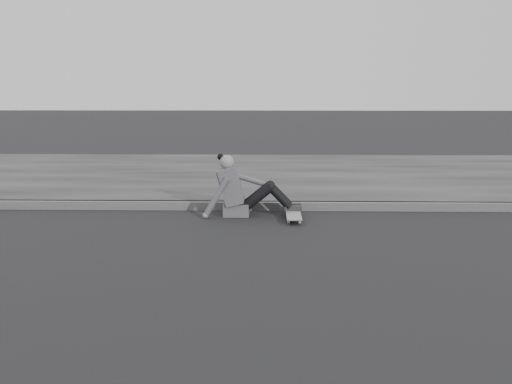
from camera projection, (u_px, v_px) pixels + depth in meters
ground at (306, 262)px, 5.91m from camera, size 80.00×80.00×0.00m
curb at (295, 206)px, 8.43m from camera, size 24.00×0.16×0.12m
sidewalk at (288, 175)px, 11.40m from camera, size 24.00×6.00×0.12m
skateboard at (293, 214)px, 7.82m from camera, size 0.20×0.78×0.09m
seated_woman at (241, 190)px, 8.03m from camera, size 1.38×0.46×0.88m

